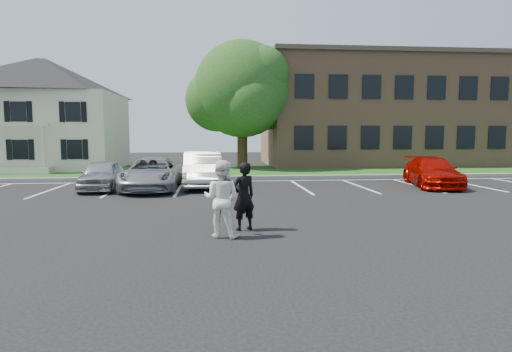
% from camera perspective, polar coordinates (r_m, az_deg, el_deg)
% --- Properties ---
extents(ground_plane, '(90.00, 90.00, 0.00)m').
position_cam_1_polar(ground_plane, '(11.71, 0.48, -6.58)').
color(ground_plane, black).
rests_on(ground_plane, ground).
extents(curb, '(40.00, 0.30, 0.15)m').
position_cam_1_polar(curb, '(23.54, -2.61, -0.18)').
color(curb, gray).
rests_on(curb, ground).
extents(grass_strip, '(44.00, 8.00, 0.08)m').
position_cam_1_polar(grass_strip, '(27.52, -3.04, 0.60)').
color(grass_strip, '#274D1C').
rests_on(grass_strip, ground).
extents(stall_lines, '(34.00, 5.36, 0.01)m').
position_cam_1_polar(stall_lines, '(20.65, 1.72, -1.20)').
color(stall_lines, silver).
rests_on(stall_lines, ground).
extents(house, '(10.30, 9.22, 7.60)m').
position_cam_1_polar(house, '(33.52, -26.41, 7.42)').
color(house, beige).
rests_on(house, ground).
extents(office_building, '(22.40, 10.40, 8.30)m').
position_cam_1_polar(office_building, '(36.71, 19.09, 8.01)').
color(office_building, '#966E4F').
rests_on(office_building, ground).
extents(tree, '(7.80, 7.20, 8.80)m').
position_cam_1_polar(tree, '(30.00, -1.70, 11.18)').
color(tree, black).
rests_on(tree, ground).
extents(man_black_suit, '(0.76, 0.66, 1.76)m').
position_cam_1_polar(man_black_suit, '(11.00, -1.66, -2.72)').
color(man_black_suit, black).
rests_on(man_black_suit, ground).
extents(man_white_shirt, '(1.10, 0.98, 1.86)m').
position_cam_1_polar(man_white_shirt, '(10.29, -4.61, -3.05)').
color(man_white_shirt, white).
rests_on(man_white_shirt, ground).
extents(car_silver_west, '(1.75, 3.95, 1.32)m').
position_cam_1_polar(car_silver_west, '(20.10, -19.85, 0.15)').
color(car_silver_west, '#AFB0B5').
rests_on(car_silver_west, ground).
extents(car_silver_minivan, '(2.34, 5.07, 1.41)m').
position_cam_1_polar(car_silver_minivan, '(19.45, -13.72, 0.28)').
color(car_silver_minivan, '#9A9CA1').
rests_on(car_silver_minivan, ground).
extents(car_white_sedan, '(1.94, 5.02, 1.63)m').
position_cam_1_polar(car_white_sedan, '(20.12, -7.13, 0.89)').
color(car_white_sedan, silver).
rests_on(car_white_sedan, ground).
extents(car_red_compact, '(2.81, 4.96, 1.36)m').
position_cam_1_polar(car_red_compact, '(21.71, 22.44, 0.49)').
color(car_red_compact, '#9C0700').
rests_on(car_red_compact, ground).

